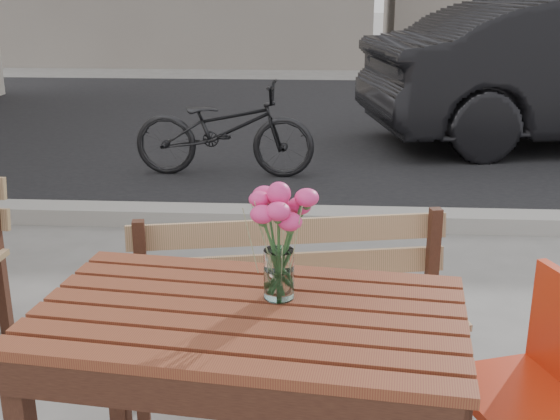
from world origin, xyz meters
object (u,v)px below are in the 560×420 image
at_px(main_vase, 279,227).
at_px(bicycle, 224,129).
at_px(main_table, 249,348).
at_px(red_chair, 538,374).

distance_m(main_vase, bicycle, 4.37).
height_order(main_table, red_chair, red_chair).
distance_m(main_table, main_vase, 0.38).
bearing_deg(main_vase, main_table, -133.42).
bearing_deg(red_chair, main_vase, -98.89).
relative_size(main_table, red_chair, 1.72).
distance_m(main_table, red_chair, 0.99).
bearing_deg(main_table, bicycle, 105.84).
bearing_deg(red_chair, bicycle, -177.01).
relative_size(red_chair, bicycle, 0.48).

